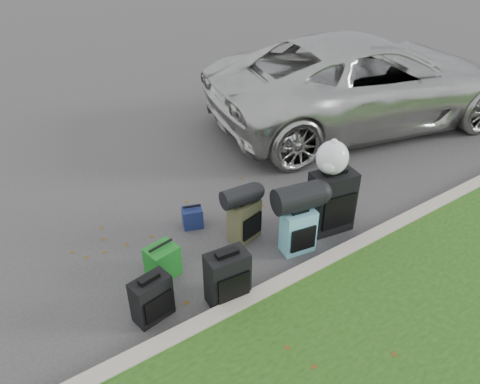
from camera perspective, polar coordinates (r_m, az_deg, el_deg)
ground at (r=6.01m, az=1.87°, el=-4.97°), size 120.00×120.00×0.00m
curb at (r=5.39m, az=8.24°, el=-9.68°), size 120.00×0.18×0.15m
suv at (r=8.99m, az=15.06°, el=12.98°), size 6.19×3.87×1.59m
suitcase_small_black at (r=4.88m, az=-10.71°, el=-12.64°), size 0.43×0.28×0.50m
suitcase_large_black_left at (r=4.92m, az=-1.54°, el=-10.44°), size 0.46×0.30×0.62m
suitcase_olive at (r=5.78m, az=0.53°, el=-3.44°), size 0.43×0.32×0.53m
suitcase_teal at (r=5.62m, az=7.08°, el=-4.77°), size 0.43×0.30×0.56m
suitcase_large_black_right at (r=5.97m, az=11.07°, el=-1.15°), size 0.59×0.42×0.82m
tote_green at (r=5.37m, az=-9.42°, el=-8.35°), size 0.38×0.33×0.38m
tote_navy at (r=6.08m, az=-5.81°, el=-3.11°), size 0.30×0.27×0.27m
duffel_left at (r=5.53m, az=-0.02°, el=-0.51°), size 0.46×0.27×0.24m
duffel_right at (r=5.41m, az=7.08°, el=-0.69°), size 0.62×0.43×0.32m
trash_bag at (r=5.67m, az=11.19°, el=4.13°), size 0.40×0.40×0.40m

